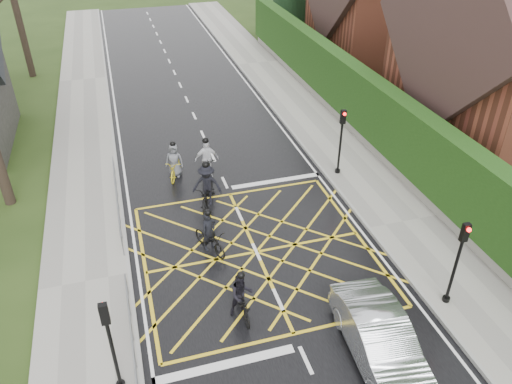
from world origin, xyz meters
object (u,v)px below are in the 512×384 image
cyclist_rear (210,237)px  cyclist_mid (207,190)px  car (380,340)px  cyclist_back (242,299)px  cyclist_front (207,163)px  cyclist_lead (175,165)px

cyclist_rear → cyclist_mid: (0.52, 2.90, 0.18)m
cyclist_rear → car: size_ratio=0.43×
cyclist_back → cyclist_front: bearing=85.0°
cyclist_lead → car: size_ratio=0.43×
cyclist_back → cyclist_mid: (0.22, 6.27, 0.11)m
cyclist_mid → cyclist_front: size_ratio=1.12×
cyclist_mid → car: bearing=-50.3°
cyclist_front → cyclist_lead: (-1.38, 0.52, -0.13)m
cyclist_rear → cyclist_lead: bearing=69.7°
cyclist_back → cyclist_mid: bearing=87.4°
cyclist_rear → cyclist_back: cyclist_rear is taller
cyclist_front → car: 11.46m
cyclist_rear → cyclist_front: bearing=54.6°
cyclist_rear → cyclist_back: bearing=-109.6°
cyclist_lead → cyclist_rear: bearing=-67.0°
cyclist_rear → cyclist_front: (0.95, 5.05, 0.17)m
cyclist_back → car: (3.28, -2.73, 0.08)m
cyclist_front → cyclist_lead: bearing=159.5°
cyclist_back → cyclist_front: size_ratio=0.85×
cyclist_back → cyclist_front: cyclist_front is taller
car → cyclist_rear: bearing=124.3°
cyclist_mid → cyclist_front: cyclist_mid is taller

